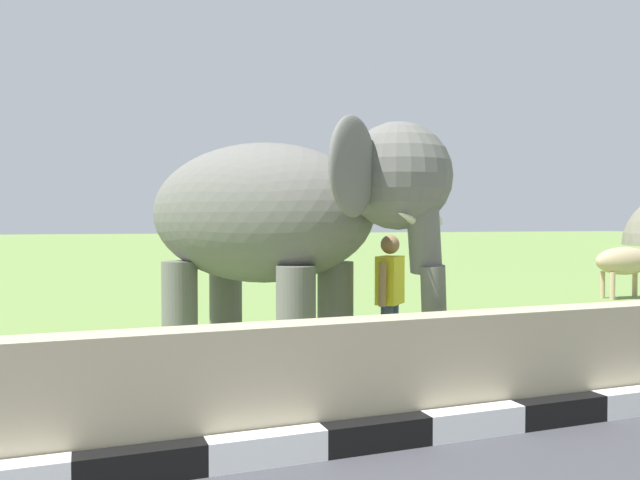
% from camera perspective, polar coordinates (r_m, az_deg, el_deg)
% --- Properties ---
extents(striped_curb, '(16.20, 0.20, 0.24)m').
position_cam_1_polar(striped_curb, '(4.82, -21.35, -18.96)').
color(striped_curb, white).
rests_on(striped_curb, ground_plane).
extents(barrier_parapet, '(28.00, 0.36, 1.00)m').
position_cam_1_polar(barrier_parapet, '(5.48, 4.67, -12.18)').
color(barrier_parapet, tan).
rests_on(barrier_parapet, ground_plane).
extents(elephant, '(3.72, 3.91, 2.88)m').
position_cam_1_polar(elephant, '(7.62, -3.44, 2.12)').
color(elephant, slate).
rests_on(elephant, ground_plane).
extents(person_handler, '(0.52, 0.51, 1.66)m').
position_cam_1_polar(person_handler, '(7.76, 6.27, -4.94)').
color(person_handler, navy).
rests_on(person_handler, ground_plane).
extents(cow_near, '(1.92, 0.79, 1.23)m').
position_cam_1_polar(cow_near, '(16.82, 25.69, -1.79)').
color(cow_near, tan).
rests_on(cow_near, ground_plane).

